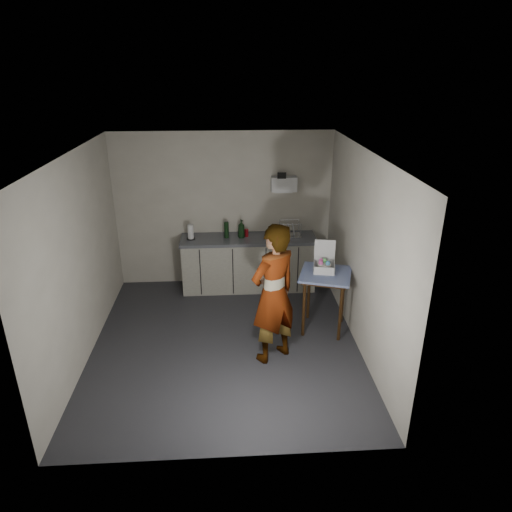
{
  "coord_description": "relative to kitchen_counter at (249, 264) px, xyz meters",
  "views": [
    {
      "loc": [
        0.08,
        -5.37,
        3.56
      ],
      "look_at": [
        0.45,
        0.45,
        1.1
      ],
      "focal_mm": 32.0,
      "sensor_mm": 36.0,
      "label": 1
    }
  ],
  "objects": [
    {
      "name": "bakery_box",
      "position": [
        1.0,
        -1.31,
        0.55
      ],
      "size": [
        0.34,
        0.35,
        0.41
      ],
      "rotation": [
        0.0,
        0.0,
        -0.19
      ],
      "color": "white",
      "rests_on": "side_table"
    },
    {
      "name": "soap_bottle",
      "position": [
        -0.11,
        0.01,
        0.64
      ],
      "size": [
        0.16,
        0.16,
        0.31
      ],
      "primitive_type": "imported",
      "rotation": [
        0.0,
        0.0,
        0.45
      ],
      "color": "black",
      "rests_on": "kitchen_counter"
    },
    {
      "name": "wall_back",
      "position": [
        -0.4,
        0.29,
        0.87
      ],
      "size": [
        3.6,
        0.02,
        2.6
      ],
      "primitive_type": "cube",
      "color": "#B8B1A0",
      "rests_on": "ground"
    },
    {
      "name": "kitchen_counter",
      "position": [
        0.0,
        0.0,
        0.0
      ],
      "size": [
        2.24,
        0.62,
        0.91
      ],
      "color": "black",
      "rests_on": "ground"
    },
    {
      "name": "dark_bottle",
      "position": [
        -0.36,
        0.02,
        0.62
      ],
      "size": [
        0.08,
        0.08,
        0.27
      ],
      "primitive_type": "cylinder",
      "color": "black",
      "rests_on": "kitchen_counter"
    },
    {
      "name": "wall_shelf",
      "position": [
        0.6,
        0.22,
        1.32
      ],
      "size": [
        0.42,
        0.18,
        0.37
      ],
      "color": "white",
      "rests_on": "ground"
    },
    {
      "name": "side_table",
      "position": [
        1.01,
        -1.41,
        0.34
      ],
      "size": [
        0.86,
        0.86,
        0.88
      ],
      "rotation": [
        0.0,
        0.0,
        -0.31
      ],
      "color": "#36230C",
      "rests_on": "ground"
    },
    {
      "name": "wall_right",
      "position": [
        1.39,
        -1.7,
        0.87
      ],
      "size": [
        0.02,
        4.0,
        2.6
      ],
      "primitive_type": "cube",
      "color": "#B8B1A0",
      "rests_on": "ground"
    },
    {
      "name": "wall_left",
      "position": [
        -2.19,
        -1.7,
        0.87
      ],
      "size": [
        0.02,
        4.0,
        2.6
      ],
      "primitive_type": "cube",
      "color": "#B8B1A0",
      "rests_on": "ground"
    },
    {
      "name": "soda_can",
      "position": [
        -0.03,
        0.06,
        0.55
      ],
      "size": [
        0.07,
        0.07,
        0.12
      ],
      "primitive_type": "cylinder",
      "color": "#B4121B",
      "rests_on": "kitchen_counter"
    },
    {
      "name": "dish_rack",
      "position": [
        0.69,
        0.04,
        0.54
      ],
      "size": [
        0.36,
        0.27,
        0.25
      ],
      "color": "silver",
      "rests_on": "kitchen_counter"
    },
    {
      "name": "paper_towel",
      "position": [
        -0.94,
        -0.01,
        0.6
      ],
      "size": [
        0.14,
        0.14,
        0.25
      ],
      "color": "black",
      "rests_on": "kitchen_counter"
    },
    {
      "name": "standing_man",
      "position": [
        0.21,
        -2.06,
        0.5
      ],
      "size": [
        0.81,
        0.75,
        1.85
      ],
      "primitive_type": "imported",
      "rotation": [
        0.0,
        0.0,
        3.75
      ],
      "color": "#B2A593",
      "rests_on": "ground"
    },
    {
      "name": "ceiling",
      "position": [
        -0.4,
        -1.7,
        2.17
      ],
      "size": [
        3.6,
        4.0,
        0.01
      ],
      "primitive_type": "cube",
      "color": "white",
      "rests_on": "wall_back"
    },
    {
      "name": "ground",
      "position": [
        -0.4,
        -1.7,
        -0.43
      ],
      "size": [
        4.0,
        4.0,
        0.0
      ],
      "primitive_type": "plane",
      "color": "#29292E",
      "rests_on": "ground"
    }
  ]
}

